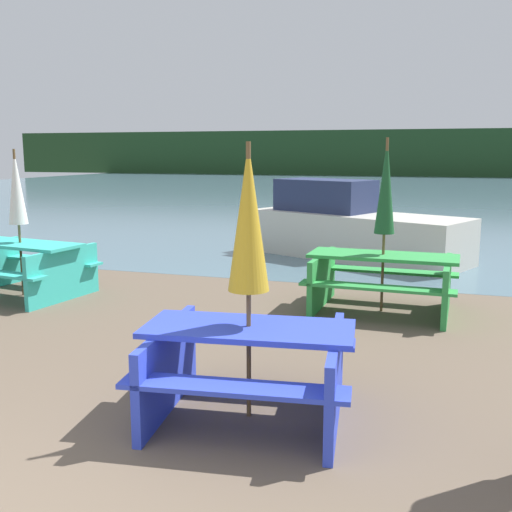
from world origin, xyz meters
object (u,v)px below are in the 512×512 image
Objects in this scene: picnic_table_blue at (249,362)px; umbrella_white at (16,188)px; picnic_table_teal at (22,263)px; boat at (351,228)px; umbrella_darkgreen at (386,187)px; umbrella_gold at (248,219)px; picnic_table_green at (382,277)px.

umbrella_white is at bearing 146.92° from picnic_table_blue.
umbrella_white is (-4.45, 2.90, 1.12)m from picnic_table_blue.
picnic_table_blue is at bearing -33.08° from picnic_table_teal.
boat reaches higher than picnic_table_teal.
umbrella_darkgreen is at bearing -51.33° from boat.
umbrella_gold reaches higher than picnic_table_blue.
picnic_table_blue is 0.39× the size of boat.
umbrella_gold is at bearing -33.08° from picnic_table_teal.
picnic_table_blue is at bearing -33.08° from umbrella_white.
umbrella_gold is at bearing -63.07° from boat.
umbrella_white is at bearing -172.62° from picnic_table_green.
boat is at bearing 104.34° from picnic_table_green.
picnic_table_teal is 5.42m from umbrella_gold.
umbrella_darkgreen reaches higher than umbrella_gold.
umbrella_white is (0.00, 0.00, 1.09)m from picnic_table_teal.
boat is at bearing 92.61° from umbrella_gold.
picnic_table_green reaches higher than picnic_table_blue.
umbrella_gold is at bearing -100.78° from picnic_table_green.
umbrella_darkgreen reaches higher than boat.
umbrella_darkgreen is 1.05× the size of umbrella_gold.
picnic_table_blue is at bearing -116.57° from umbrella_gold.
umbrella_white is at bearing -172.62° from umbrella_darkgreen.
picnic_table_blue is 0.79× the size of umbrella_darkgreen.
picnic_table_blue is 5.42m from umbrella_white.
boat reaches higher than picnic_table_blue.
picnic_table_blue is 0.84× the size of umbrella_white.
boat is (4.10, 4.66, -0.99)m from umbrella_white.
umbrella_darkgreen reaches higher than picnic_table_teal.
umbrella_gold is at bearing -100.78° from umbrella_darkgreen.
picnic_table_green is at bearing 0.00° from umbrella_darkgreen.
picnic_table_green is at bearing 79.22° from umbrella_gold.
picnic_table_teal is 6.21m from boat.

